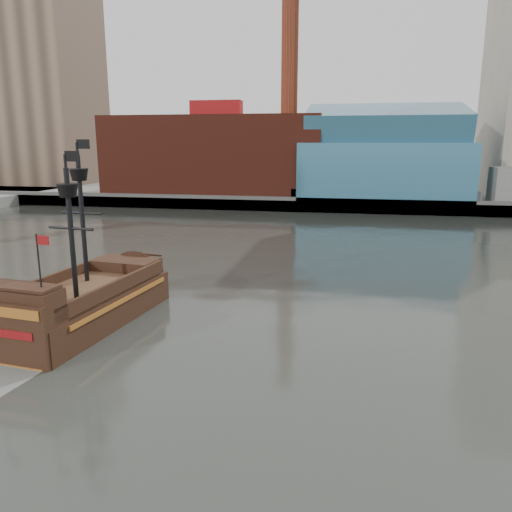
# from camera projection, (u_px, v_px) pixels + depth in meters

# --- Properties ---
(ground) EXTENTS (400.00, 400.00, 0.00)m
(ground) POSITION_uv_depth(u_px,v_px,m) (258.00, 362.00, 28.16)
(ground) COLOR #2A2C27
(ground) RESTS_ON ground
(promenade_far) EXTENTS (220.00, 60.00, 2.00)m
(promenade_far) POSITION_uv_depth(u_px,v_px,m) (332.00, 191.00, 115.95)
(promenade_far) COLOR slate
(promenade_far) RESTS_ON ground
(seawall) EXTENTS (220.00, 1.00, 2.60)m
(seawall) POSITION_uv_depth(u_px,v_px,m) (324.00, 205.00, 87.66)
(seawall) COLOR #4C4C49
(seawall) RESTS_ON ground
(skyline) EXTENTS (149.00, 45.00, 62.00)m
(skyline) POSITION_uv_depth(u_px,v_px,m) (360.00, 80.00, 102.60)
(skyline) COLOR #7E634B
(skyline) RESTS_ON promenade_far
(pirate_ship) EXTENTS (7.26, 18.17, 13.24)m
(pirate_ship) POSITION_uv_depth(u_px,v_px,m) (82.00, 308.00, 33.77)
(pirate_ship) COLOR black
(pirate_ship) RESTS_ON ground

